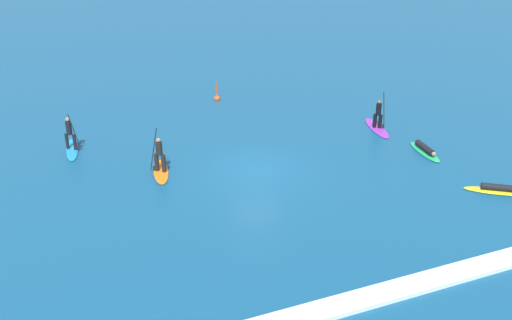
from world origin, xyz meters
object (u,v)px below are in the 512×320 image
at_px(surfer_on_orange_board, 160,164).
at_px(surfer_on_blue_board, 71,142).
at_px(surfer_on_purple_board, 378,122).
at_px(surfer_on_yellow_board, 500,190).
at_px(marker_buoy, 217,97).
at_px(surfer_on_green_board, 425,150).

relative_size(surfer_on_orange_board, surfer_on_blue_board, 0.94).
distance_m(surfer_on_purple_board, surfer_on_blue_board, 16.45).
bearing_deg(surfer_on_yellow_board, surfer_on_orange_board, -174.91).
height_order(surfer_on_blue_board, marker_buoy, surfer_on_blue_board).
relative_size(surfer_on_purple_board, marker_buoy, 2.50).
bearing_deg(surfer_on_green_board, marker_buoy, -142.02).
relative_size(surfer_on_purple_board, surfer_on_blue_board, 1.06).
xyz_separation_m(surfer_on_orange_board, marker_buoy, (5.62, 8.39, -0.27)).
xyz_separation_m(surfer_on_purple_board, surfer_on_orange_board, (-12.45, -0.74, 0.06)).
bearing_deg(surfer_on_yellow_board, surfer_on_purple_board, 132.09).
bearing_deg(surfer_on_yellow_board, marker_buoy, 150.67).
distance_m(surfer_on_purple_board, surfer_on_orange_board, 12.47).
relative_size(surfer_on_green_board, surfer_on_blue_board, 0.91).
relative_size(surfer_on_blue_board, marker_buoy, 2.35).
xyz_separation_m(surfer_on_yellow_board, marker_buoy, (-8.01, 15.90, 0.04)).
xyz_separation_m(surfer_on_orange_board, surfer_on_green_board, (13.03, -2.84, -0.30)).
relative_size(surfer_on_purple_board, surfer_on_yellow_board, 1.04).
height_order(surfer_on_yellow_board, surfer_on_orange_board, surfer_on_orange_board).
relative_size(surfer_on_orange_board, marker_buoy, 2.21).
distance_m(surfer_on_purple_board, surfer_on_yellow_board, 8.34).
bearing_deg(surfer_on_green_board, surfer_on_orange_board, -97.71).
bearing_deg(surfer_on_blue_board, surfer_on_yellow_board, 61.99).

